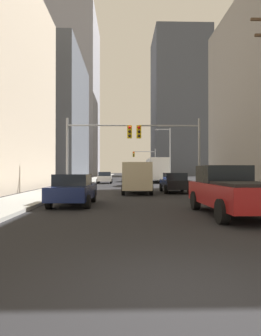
{
  "coord_description": "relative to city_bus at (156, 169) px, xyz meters",
  "views": [
    {
      "loc": [
        -0.87,
        -3.95,
        1.7
      ],
      "look_at": [
        0.0,
        30.04,
        1.99
      ],
      "focal_mm": 31.61,
      "sensor_mm": 36.0,
      "label": 1
    }
  ],
  "objects": [
    {
      "name": "sedan_blue",
      "position": [
        -3.96,
        -11.03,
        -1.16
      ],
      "size": [
        1.95,
        4.23,
        1.52
      ],
      "color": "navy",
      "rests_on": "ground"
    },
    {
      "name": "city_bus",
      "position": [
        0.0,
        0.0,
        0.0
      ],
      "size": [
        2.84,
        11.57,
        3.4
      ],
      "color": "silver",
      "rests_on": "ground"
    },
    {
      "name": "sedan_white",
      "position": [
        -7.34,
        -4.02,
        -1.16
      ],
      "size": [
        1.95,
        4.25,
        1.52
      ],
      "color": "white",
      "rests_on": "ground"
    },
    {
      "name": "ground_plane",
      "position": [
        -4.05,
        -39.41,
        -1.93
      ],
      "size": [
        400.0,
        400.0,
        0.0
      ],
      "primitive_type": "plane",
      "color": "black"
    },
    {
      "name": "building_left_far_tower",
      "position": [
        -20.63,
        51.31,
        23.24
      ],
      "size": [
        14.67,
        24.56,
        50.34
      ],
      "primitive_type": "cube",
      "color": "#93939E",
      "rests_on": "ground"
    },
    {
      "name": "street_lamp_right",
      "position": [
        1.14,
        -3.37,
        2.59
      ],
      "size": [
        2.23,
        0.32,
        7.5
      ],
      "color": "gray",
      "rests_on": "ground"
    },
    {
      "name": "building_right_far_highrise",
      "position": [
        13.78,
        53.63,
        21.22
      ],
      "size": [
        17.4,
        18.93,
        46.29
      ],
      "primitive_type": "cube",
      "color": "#4C515B",
      "rests_on": "ground"
    },
    {
      "name": "pickup_truck_red",
      "position": [
        -0.82,
        -32.22,
        -1.0
      ],
      "size": [
        2.2,
        5.43,
        1.9
      ],
      "color": "maroon",
      "rests_on": "ground"
    },
    {
      "name": "building_left_mid_office",
      "position": [
        -24.42,
        11.1,
        9.41
      ],
      "size": [
        23.95,
        22.04,
        22.68
      ],
      "primitive_type": "cube",
      "color": "#4C515B",
      "rests_on": "ground"
    },
    {
      "name": "traffic_signal_far_right",
      "position": [
        -0.55,
        14.31,
        2.15
      ],
      "size": [
        4.49,
        0.44,
        6.0
      ],
      "color": "gray",
      "rests_on": "ground"
    },
    {
      "name": "sedan_black",
      "position": [
        -0.92,
        -20.59,
        -1.16
      ],
      "size": [
        1.95,
        4.2,
        1.52
      ],
      "color": "black",
      "rests_on": "ground"
    },
    {
      "name": "sidewalk_left",
      "position": [
        -10.39,
        10.59,
        -1.85
      ],
      "size": [
        3.02,
        160.0,
        0.15
      ],
      "primitive_type": "cube",
      "color": "#9E9E99",
      "rests_on": "ground"
    },
    {
      "name": "sedan_navy",
      "position": [
        -7.36,
        -28.83,
        -1.16
      ],
      "size": [
        1.95,
        4.26,
        1.52
      ],
      "color": "#141E4C",
      "rests_on": "ground"
    },
    {
      "name": "cargo_van_beige",
      "position": [
        -3.94,
        -21.46,
        -0.64
      ],
      "size": [
        2.16,
        5.24,
        2.26
      ],
      "color": "#C6B793",
      "rests_on": "ground"
    },
    {
      "name": "traffic_signal_near_left",
      "position": [
        -7.13,
        -19.14,
        2.19
      ],
      "size": [
        5.38,
        0.44,
        6.0
      ],
      "color": "gray",
      "rests_on": "ground"
    },
    {
      "name": "sedan_grey",
      "position": [
        -4.15,
        1.58,
        -1.16
      ],
      "size": [
        1.95,
        4.26,
        1.52
      ],
      "color": "slate",
      "rests_on": "ground"
    },
    {
      "name": "traffic_signal_near_right",
      "position": [
        -0.92,
        -19.14,
        2.18
      ],
      "size": [
        5.27,
        0.44,
        6.0
      ],
      "color": "gray",
      "rests_on": "ground"
    },
    {
      "name": "sidewalk_right",
      "position": [
        2.29,
        10.59,
        -1.85
      ],
      "size": [
        3.02,
        160.0,
        0.15
      ],
      "primitive_type": "cube",
      "color": "#9E9E99",
      "rests_on": "ground"
    }
  ]
}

